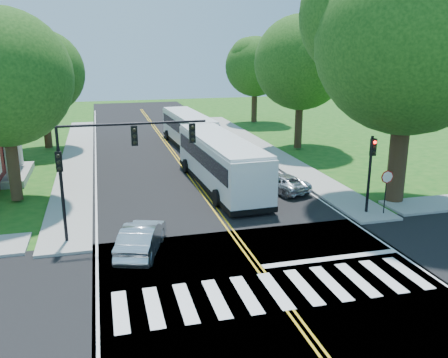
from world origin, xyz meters
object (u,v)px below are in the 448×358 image
object	(u,v)px
signal_nw	(110,154)
dark_sedan	(257,159)
signal_ne	(371,164)
bus_follow	(189,129)
suv	(281,183)
bus_lead	(220,161)
hatchback	(142,238)

from	to	relation	value
signal_nw	dark_sedan	world-z (taller)	signal_nw
signal_ne	bus_follow	world-z (taller)	signal_ne
suv	signal_ne	bearing A→B (deg)	100.87
signal_nw	bus_lead	xyz separation A→B (m)	(7.34, 7.58, -2.58)
bus_lead	suv	size ratio (longest dim) A/B	3.12
bus_lead	suv	xyz separation A→B (m)	(3.62, -2.11, -1.20)
bus_lead	hatchback	distance (m)	11.47
hatchback	suv	size ratio (longest dim) A/B	1.05
bus_follow	hatchback	xyz separation A→B (m)	(-6.66, -23.48, -0.91)
bus_lead	suv	bearing A→B (deg)	147.19
hatchback	dark_sedan	bearing A→B (deg)	-108.63
signal_ne	dark_sedan	xyz separation A→B (m)	(-2.51, 12.19, -2.34)
suv	bus_lead	bearing A→B (deg)	-48.96
bus_lead	suv	world-z (taller)	bus_lead
signal_ne	bus_lead	bearing A→B (deg)	131.60
signal_ne	dark_sedan	bearing A→B (deg)	101.63
signal_nw	signal_ne	bearing A→B (deg)	0.05
signal_ne	bus_lead	world-z (taller)	signal_ne
signal_ne	bus_follow	xyz separation A→B (m)	(-6.29, 21.48, -1.31)
hatchback	suv	distance (m)	12.36
signal_nw	bus_follow	world-z (taller)	signal_nw
hatchback	dark_sedan	xyz separation A→B (m)	(10.44, 14.19, -0.12)
bus_follow	suv	xyz separation A→B (m)	(3.19, -16.02, -1.06)
signal_nw	signal_ne	world-z (taller)	signal_nw
suv	dark_sedan	world-z (taller)	dark_sedan
signal_ne	suv	distance (m)	6.70
hatchback	bus_lead	bearing A→B (deg)	-105.36
bus_follow	signal_nw	bearing A→B (deg)	66.92
signal_ne	hatchback	xyz separation A→B (m)	(-12.94, -2.01, -2.22)
dark_sedan	hatchback	bearing A→B (deg)	62.60
signal_nw	bus_lead	size ratio (longest dim) A/B	0.54
suv	signal_nw	bearing A→B (deg)	7.79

